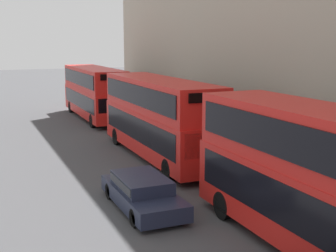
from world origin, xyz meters
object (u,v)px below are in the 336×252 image
at_px(bus_leading, 335,182).
at_px(bus_third_in_queue, 94,91).
at_px(bus_second_in_queue, 159,115).
at_px(pedestrian, 228,154).
at_px(car_hatchback, 142,191).

bearing_deg(bus_leading, bus_third_in_queue, 90.00).
xyz_separation_m(bus_second_in_queue, bus_third_in_queue, (0.00, 13.83, -0.09)).
bearing_deg(pedestrian, bus_leading, -103.17).
distance_m(bus_leading, bus_third_in_queue, 26.86).
distance_m(bus_leading, car_hatchback, 7.29).
relative_size(bus_leading, pedestrian, 6.85).
distance_m(bus_second_in_queue, car_hatchback, 7.80).
relative_size(bus_second_in_queue, pedestrian, 6.70).
distance_m(bus_third_in_queue, pedestrian, 17.49).
height_order(bus_leading, pedestrian, bus_leading).
xyz_separation_m(bus_third_in_queue, pedestrian, (2.24, -17.28, -1.49)).
relative_size(car_hatchback, pedestrian, 2.88).
height_order(bus_second_in_queue, pedestrian, bus_second_in_queue).
xyz_separation_m(bus_second_in_queue, car_hatchback, (-3.40, -6.82, -1.67)).
distance_m(bus_third_in_queue, car_hatchback, 20.99).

